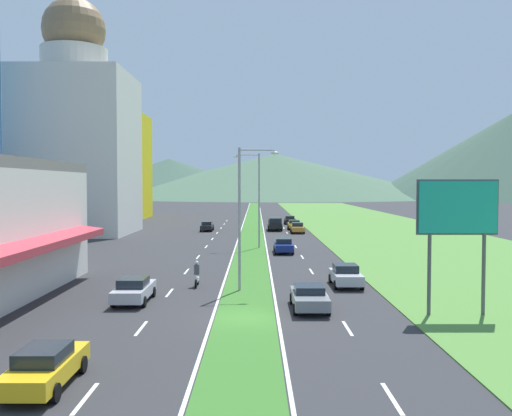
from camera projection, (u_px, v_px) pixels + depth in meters
The scene contains 45 objects.
ground_plane at pixel (247, 319), 29.50m from camera, with size 600.00×600.00×0.00m, color #2D2D30.
grass_median at pixel (254, 228), 89.44m from camera, with size 3.20×240.00×0.06m, color #387028.
grass_verge_right at pixel (382, 228), 89.39m from camera, with size 24.00×240.00×0.06m, color #518438.
lane_dash_left_1 at pixel (87, 398), 18.52m from camera, with size 0.16×2.80×0.01m, color silver.
lane_dash_left_2 at pixel (143, 328), 27.50m from camera, with size 0.16×2.80×0.01m, color silver.
lane_dash_left_3 at pixel (171, 293), 36.48m from camera, with size 0.16×2.80×0.01m, color silver.
lane_dash_left_4 at pixel (188, 271), 45.46m from camera, with size 0.16×2.80×0.01m, color silver.
lane_dash_left_5 at pixel (200, 257), 54.44m from camera, with size 0.16×2.80×0.01m, color silver.
lane_dash_left_6 at pixel (208, 247), 63.43m from camera, with size 0.16×2.80×0.01m, color silver.
lane_dash_left_7 at pixel (214, 239), 72.41m from camera, with size 0.16×2.80×0.01m, color silver.
lane_dash_left_8 at pixel (219, 233), 81.39m from camera, with size 0.16×2.80×0.01m, color silver.
lane_dash_left_9 at pixel (223, 228), 90.37m from camera, with size 0.16×2.80×0.01m, color silver.
lane_dash_left_10 at pixel (226, 224), 99.36m from camera, with size 0.16×2.80×0.01m, color silver.
lane_dash_left_11 at pixel (228, 221), 108.34m from camera, with size 0.16×2.80×0.01m, color silver.
lane_dash_right_1 at pixel (394, 398), 18.49m from camera, with size 0.16×2.80×0.01m, color silver.
lane_dash_right_2 at pixel (349, 328), 27.47m from camera, with size 0.16×2.80×0.01m, color silver.
lane_dash_right_3 at pixel (327, 293), 36.45m from camera, with size 0.16×2.80×0.01m, color silver.
lane_dash_right_4 at pixel (313, 271), 45.43m from camera, with size 0.16×2.80×0.01m, color silver.
lane_dash_right_5 at pixel (304, 257), 54.42m from camera, with size 0.16×2.80×0.01m, color silver.
lane_dash_right_6 at pixel (297, 247), 63.40m from camera, with size 0.16×2.80×0.01m, color silver.
lane_dash_right_7 at pixel (292, 239), 72.38m from camera, with size 0.16×2.80×0.01m, color silver.
lane_dash_right_8 at pixel (288, 233), 81.36m from camera, with size 0.16×2.80×0.01m, color silver.
lane_dash_right_9 at pixel (285, 228), 90.34m from camera, with size 0.16×2.80×0.01m, color silver.
lane_dash_right_10 at pixel (283, 224), 99.33m from camera, with size 0.16×2.80×0.01m, color silver.
lane_dash_right_11 at pixel (281, 221), 108.31m from camera, with size 0.16×2.80×0.01m, color silver.
edge_line_median_left at pixel (243, 228), 89.45m from camera, with size 0.16×240.00×0.01m, color silver.
edge_line_median_right at pixel (265, 228), 89.44m from camera, with size 0.16×240.00×0.01m, color silver.
domed_building at pixel (77, 137), 79.80m from camera, with size 15.84×15.84×33.52m.
midrise_colored at pixel (114, 167), 116.08m from camera, with size 14.15×14.15×21.53m, color yellow.
hill_far_left at pixel (171, 178), 321.21m from camera, with size 134.11×134.11×21.84m, color #3D5647.
hill_far_center at pixel (277, 175), 314.04m from camera, with size 195.38×195.38×24.12m, color #47664C.
street_lamp_near at pixel (245, 210), 36.82m from camera, with size 2.71×0.33×9.53m.
street_lamp_mid at pixel (258, 195), 61.70m from camera, with size 2.96×0.40×10.51m.
billboard_roadside at pixel (459, 215), 29.80m from camera, with size 4.39×0.28×7.38m.
car_0 at pixel (291, 220), 99.36m from camera, with size 1.95×4.07×1.46m.
car_1 at pixel (299, 228), 81.03m from camera, with size 1.96×4.12×1.52m.
car_2 at pixel (209, 226), 84.70m from camera, with size 1.86×4.65×1.46m.
car_3 at pixel (285, 246), 57.55m from camera, with size 1.99×4.37×1.52m.
car_4 at pixel (47, 366), 19.52m from camera, with size 1.88×4.61×1.46m.
car_5 at pixel (136, 289), 33.63m from camera, with size 2.00×4.78×1.50m.
car_6 at pixel (347, 275), 38.79m from camera, with size 2.01×4.15×1.52m.
car_7 at pixel (311, 297), 31.62m from camera, with size 2.03×4.58×1.36m.
car_8 at pixel (296, 225), 87.64m from camera, with size 2.02×4.07×1.46m.
pickup_truck_0 at pixel (277, 224), 85.44m from camera, with size 2.18×5.40×2.00m.
motorcycle_rider at pixel (198, 276), 38.72m from camera, with size 0.36×2.00×1.80m.
Camera 1 is at (0.58, -29.22, 7.12)m, focal length 39.09 mm.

